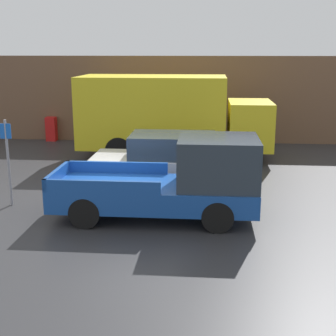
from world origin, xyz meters
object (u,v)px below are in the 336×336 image
pickup_truck (178,181)px  car (170,161)px  parking_sign (8,158)px  delivery_truck (168,114)px  newspaper_box (51,129)px

pickup_truck → car: (-0.43, 2.69, -0.12)m
car → parking_sign: (-4.15, -2.08, 0.48)m
delivery_truck → newspaper_box: bearing=151.8°
pickup_truck → car: bearing=99.1°
pickup_truck → delivery_truck: (-0.84, 6.71, 0.76)m
parking_sign → newspaper_box: bearing=101.9°
parking_sign → pickup_truck: bearing=-7.6°
car → delivery_truck: delivery_truck is taller
pickup_truck → newspaper_box: (-6.51, 9.75, -0.40)m
delivery_truck → newspaper_box: size_ratio=6.57×
delivery_truck → parking_sign: delivery_truck is taller
newspaper_box → car: bearing=-49.3°
delivery_truck → parking_sign: 7.17m
pickup_truck → parking_sign: bearing=172.4°
pickup_truck → delivery_truck: 6.81m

